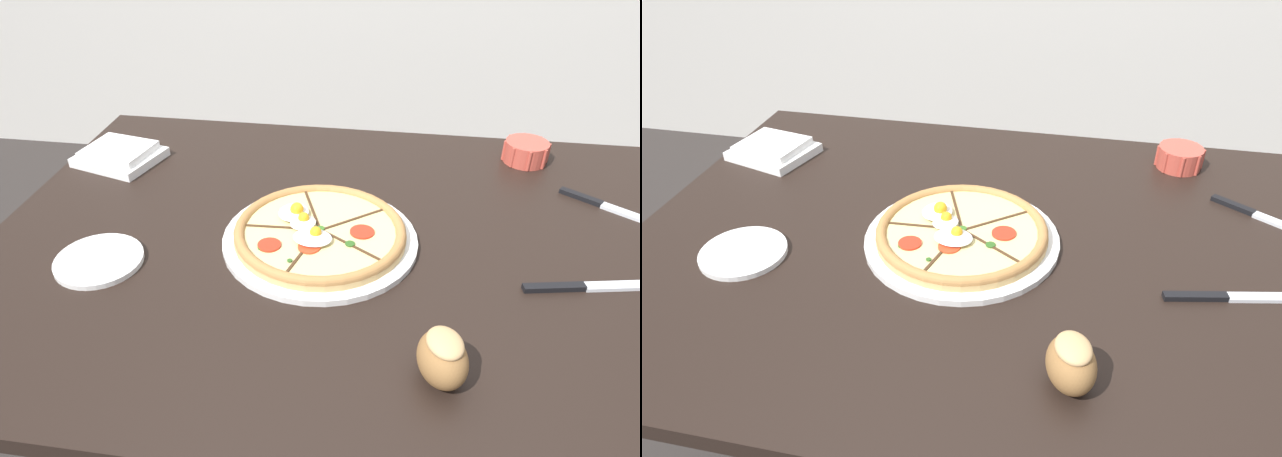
{
  "view_description": "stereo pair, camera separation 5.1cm",
  "coord_description": "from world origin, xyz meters",
  "views": [
    {
      "loc": [
        0.07,
        -0.87,
        1.37
      ],
      "look_at": [
        -0.06,
        -0.01,
        0.79
      ],
      "focal_mm": 32.0,
      "sensor_mm": 36.0,
      "label": 1
    },
    {
      "loc": [
        0.12,
        -0.86,
        1.37
      ],
      "look_at": [
        -0.06,
        -0.01,
        0.79
      ],
      "focal_mm": 32.0,
      "sensor_mm": 36.0,
      "label": 2
    }
  ],
  "objects": [
    {
      "name": "pizza",
      "position": [
        -0.06,
        -0.01,
        0.77
      ],
      "size": [
        0.36,
        0.36,
        0.06
      ],
      "color": "white",
      "rests_on": "dining_table"
    },
    {
      "name": "ramekin_bowl",
      "position": [
        0.36,
        0.37,
        0.78
      ],
      "size": [
        0.1,
        0.1,
        0.05
      ],
      "color": "#C64C3D",
      "rests_on": "dining_table"
    },
    {
      "name": "side_saucer",
      "position": [
        -0.44,
        -0.13,
        0.76
      ],
      "size": [
        0.15,
        0.15,
        0.01
      ],
      "color": "white",
      "rests_on": "dining_table"
    },
    {
      "name": "knife_spare",
      "position": [
        0.41,
        -0.08,
        0.76
      ],
      "size": [
        0.25,
        0.07,
        0.01
      ],
      "rotation": [
        0.0,
        0.0,
        0.19
      ],
      "color": "silver",
      "rests_on": "dining_table"
    },
    {
      "name": "bread_piece_near",
      "position": [
        0.15,
        -0.31,
        0.8
      ],
      "size": [
        0.09,
        0.11,
        0.08
      ],
      "rotation": [
        0.0,
        0.0,
        1.9
      ],
      "color": "olive",
      "rests_on": "dining_table"
    },
    {
      "name": "knife_main",
      "position": [
        0.5,
        0.18,
        0.76
      ],
      "size": [
        0.18,
        0.13,
        0.01
      ],
      "rotation": [
        0.0,
        0.0,
        -0.6
      ],
      "color": "silver",
      "rests_on": "dining_table"
    },
    {
      "name": "napkin_folded",
      "position": [
        -0.57,
        0.24,
        0.77
      ],
      "size": [
        0.21,
        0.19,
        0.04
      ],
      "rotation": [
        0.0,
        0.0,
        -0.28
      ],
      "color": "white",
      "rests_on": "dining_table"
    },
    {
      "name": "dining_table",
      "position": [
        0.0,
        0.0,
        0.66
      ],
      "size": [
        1.37,
        0.98,
        0.76
      ],
      "color": "black",
      "rests_on": "ground_plane"
    }
  ]
}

